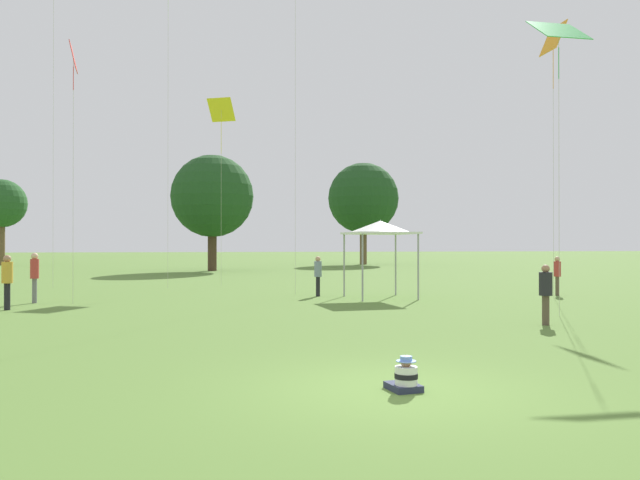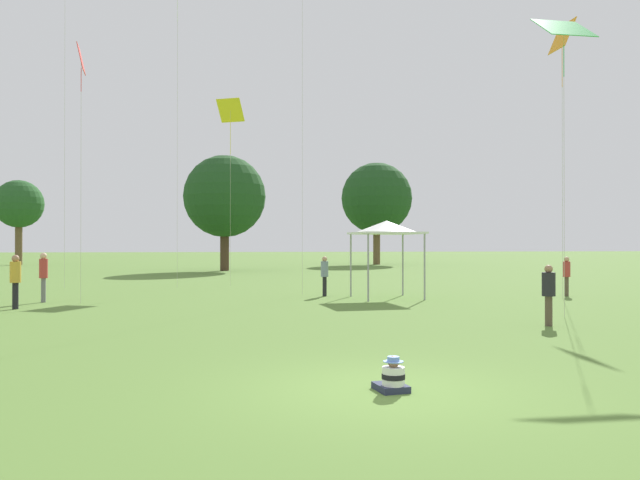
{
  "view_description": "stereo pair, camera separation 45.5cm",
  "coord_description": "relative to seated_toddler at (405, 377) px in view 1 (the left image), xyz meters",
  "views": [
    {
      "loc": [
        -2.66,
        -9.02,
        2.2
      ],
      "look_at": [
        0.05,
        6.84,
        2.29
      ],
      "focal_mm": 35.0,
      "sensor_mm": 36.0,
      "label": 1
    },
    {
      "loc": [
        -2.21,
        -9.09,
        2.2
      ],
      "look_at": [
        0.05,
        6.84,
        2.29
      ],
      "focal_mm": 35.0,
      "sensor_mm": 36.0,
      "label": 2
    }
  ],
  "objects": [
    {
      "name": "seated_toddler",
      "position": [
        0.0,
        0.0,
        0.0
      ],
      "size": [
        0.5,
        0.58,
        0.54
      ],
      "rotation": [
        0.0,
        0.0,
        0.17
      ],
      "color": "#282D47",
      "rests_on": "ground"
    },
    {
      "name": "person_standing_0",
      "position": [
        -9.52,
        13.03,
        0.88
      ],
      "size": [
        0.46,
        0.46,
        1.81
      ],
      "rotation": [
        0.0,
        0.0,
        5.9
      ],
      "color": "black",
      "rests_on": "ground"
    },
    {
      "name": "ground_plane",
      "position": [
        -0.15,
        0.1,
        -0.21
      ],
      "size": [
        300.0,
        300.0,
        0.0
      ],
      "primitive_type": "plane",
      "color": "#567A33"
    },
    {
      "name": "person_standing_4",
      "position": [
        11.44,
        15.23,
        0.79
      ],
      "size": [
        0.4,
        0.4,
        1.64
      ],
      "rotation": [
        0.0,
        0.0,
        4.16
      ],
      "color": "brown",
      "rests_on": "ground"
    },
    {
      "name": "person_standing_5",
      "position": [
        1.45,
        16.56,
        0.79
      ],
      "size": [
        0.4,
        0.4,
        1.66
      ],
      "rotation": [
        0.0,
        0.0,
        5.1
      ],
      "color": "black",
      "rests_on": "ground"
    },
    {
      "name": "kite_5",
      "position": [
        10.87,
        14.53,
        10.16
      ],
      "size": [
        0.56,
        1.3,
        11.18
      ],
      "rotation": [
        0.0,
        0.0,
        3.94
      ],
      "color": "orange",
      "rests_on": "ground"
    },
    {
      "name": "distant_tree_0",
      "position": [
        -2.94,
        41.56,
        5.75
      ],
      "size": [
        6.57,
        6.57,
        9.27
      ],
      "color": "#473323",
      "rests_on": "ground"
    },
    {
      "name": "canopy_tent",
      "position": [
        3.77,
        15.32,
        2.6
      ],
      "size": [
        2.79,
        2.79,
        3.11
      ],
      "rotation": [
        0.0,
        0.0,
        0.1
      ],
      "color": "white",
      "rests_on": "ground"
    },
    {
      "name": "distant_tree_1",
      "position": [
        -23.73,
        57.62,
        5.91
      ],
      "size": [
        4.82,
        4.82,
        8.6
      ],
      "color": "brown",
      "rests_on": "ground"
    },
    {
      "name": "person_standing_2",
      "position": [
        5.99,
        6.56,
        0.76
      ],
      "size": [
        0.49,
        0.49,
        1.62
      ],
      "rotation": [
        0.0,
        0.0,
        5.63
      ],
      "color": "brown",
      "rests_on": "ground"
    },
    {
      "name": "kite_6",
      "position": [
        7.47,
        8.39,
        8.34
      ],
      "size": [
        1.53,
        1.28,
        9.09
      ],
      "rotation": [
        0.0,
        0.0,
        5.52
      ],
      "color": "green",
      "rests_on": "ground"
    },
    {
      "name": "kite_0",
      "position": [
        -2.44,
        23.57,
        8.72
      ],
      "size": [
        1.49,
        1.21,
        9.64
      ],
      "rotation": [
        0.0,
        0.0,
        1.94
      ],
      "color": "yellow",
      "rests_on": "ground"
    },
    {
      "name": "person_standing_6",
      "position": [
        -9.32,
        15.42,
        0.93
      ],
      "size": [
        0.42,
        0.42,
        1.85
      ],
      "rotation": [
        0.0,
        0.0,
        4.06
      ],
      "color": "slate",
      "rests_on": "ground"
    },
    {
      "name": "kite_3",
      "position": [
        -7.84,
        14.78,
        8.51
      ],
      "size": [
        0.35,
        1.01,
        9.44
      ],
      "rotation": [
        0.0,
        0.0,
        0.91
      ],
      "color": "red",
      "rests_on": "ground"
    },
    {
      "name": "distant_tree_2",
      "position": [
        12.56,
        54.34,
        6.69
      ],
      "size": [
        7.35,
        7.35,
        10.6
      ],
      "color": "brown",
      "rests_on": "ground"
    }
  ]
}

